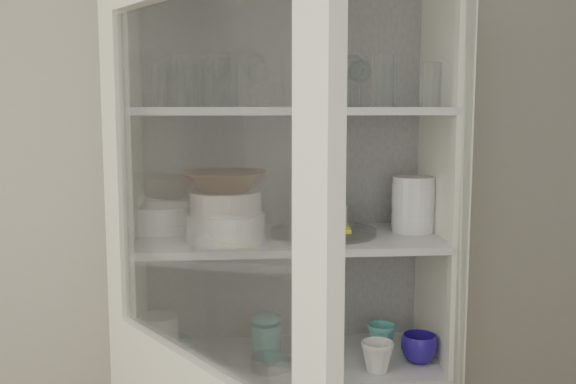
% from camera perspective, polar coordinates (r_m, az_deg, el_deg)
% --- Properties ---
extents(wall_back, '(3.60, 0.02, 2.60)m').
position_cam_1_polar(wall_back, '(2.24, -5.61, -1.84)').
color(wall_back, '#AAA491').
rests_on(wall_back, ground).
extents(pantry_cabinet, '(1.00, 0.45, 2.10)m').
position_cam_1_polar(pantry_cabinet, '(2.17, -0.14, -11.88)').
color(pantry_cabinet, silver).
rests_on(pantry_cabinet, floor).
extents(tumbler_0, '(0.10, 0.10, 0.15)m').
position_cam_1_polar(tumbler_0, '(1.86, -8.97, 9.75)').
color(tumbler_0, silver).
rests_on(tumbler_0, shelf_glass).
extents(tumbler_1, '(0.10, 0.10, 0.16)m').
position_cam_1_polar(tumbler_1, '(1.88, -6.19, 9.86)').
color(tumbler_1, silver).
rests_on(tumbler_1, shelf_glass).
extents(tumbler_2, '(0.07, 0.07, 0.13)m').
position_cam_1_polar(tumbler_2, '(1.83, -6.71, 9.59)').
color(tumbler_2, silver).
rests_on(tumbler_2, shelf_glass).
extents(tumbler_3, '(0.07, 0.07, 0.12)m').
position_cam_1_polar(tumbler_3, '(1.83, 1.75, 9.47)').
color(tumbler_3, silver).
rests_on(tumbler_3, shelf_glass).
extents(tumbler_4, '(0.08, 0.08, 0.12)m').
position_cam_1_polar(tumbler_4, '(1.87, 2.15, 9.43)').
color(tumbler_4, silver).
rests_on(tumbler_4, shelf_glass).
extents(tumbler_5, '(0.09, 0.09, 0.15)m').
position_cam_1_polar(tumbler_5, '(1.88, 8.53, 9.71)').
color(tumbler_5, silver).
rests_on(tumbler_5, shelf_glass).
extents(tumbler_6, '(0.09, 0.09, 0.13)m').
position_cam_1_polar(tumbler_6, '(1.95, 12.54, 9.27)').
color(tumbler_6, silver).
rests_on(tumbler_6, shelf_glass).
extents(tumbler_7, '(0.09, 0.09, 0.15)m').
position_cam_1_polar(tumbler_7, '(2.00, -9.94, 9.52)').
color(tumbler_7, silver).
rests_on(tumbler_7, shelf_glass).
extents(tumbler_8, '(0.09, 0.09, 0.13)m').
position_cam_1_polar(tumbler_8, '(2.00, -10.96, 9.22)').
color(tumbler_8, silver).
rests_on(tumbler_8, shelf_glass).
extents(tumbler_9, '(0.08, 0.08, 0.15)m').
position_cam_1_polar(tumbler_9, '(1.99, -8.12, 9.59)').
color(tumbler_9, silver).
rests_on(tumbler_9, shelf_glass).
extents(tumbler_10, '(0.08, 0.08, 0.13)m').
position_cam_1_polar(tumbler_10, '(1.98, 3.02, 9.38)').
color(tumbler_10, silver).
rests_on(tumbler_10, shelf_glass).
extents(tumbler_11, '(0.08, 0.08, 0.13)m').
position_cam_1_polar(tumbler_11, '(2.00, 2.39, 9.32)').
color(tumbler_11, silver).
rests_on(tumbler_11, shelf_glass).
extents(goblet_0, '(0.08, 0.08, 0.17)m').
position_cam_1_polar(goblet_0, '(2.06, -6.03, 9.80)').
color(goblet_0, silver).
rests_on(goblet_0, shelf_glass).
extents(goblet_1, '(0.07, 0.07, 0.16)m').
position_cam_1_polar(goblet_1, '(2.06, -2.68, 9.68)').
color(goblet_1, silver).
rests_on(goblet_1, shelf_glass).
extents(goblet_2, '(0.07, 0.07, 0.17)m').
position_cam_1_polar(goblet_2, '(2.11, 6.39, 9.73)').
color(goblet_2, silver).
rests_on(goblet_2, shelf_glass).
extents(goblet_3, '(0.08, 0.08, 0.19)m').
position_cam_1_polar(goblet_3, '(2.14, 5.70, 9.98)').
color(goblet_3, silver).
rests_on(goblet_3, shelf_glass).
extents(plate_stack_front, '(0.24, 0.24, 0.08)m').
position_cam_1_polar(plate_stack_front, '(1.94, -5.54, -3.12)').
color(plate_stack_front, white).
rests_on(plate_stack_front, shelf_plates).
extents(plate_stack_back, '(0.23, 0.23, 0.08)m').
position_cam_1_polar(plate_stack_back, '(2.15, -11.26, -2.24)').
color(plate_stack_back, white).
rests_on(plate_stack_back, shelf_plates).
extents(cream_bowl, '(0.25, 0.25, 0.07)m').
position_cam_1_polar(cream_bowl, '(1.93, -5.57, -0.93)').
color(cream_bowl, white).
rests_on(cream_bowl, plate_stack_front).
extents(terracotta_bowl, '(0.25, 0.25, 0.06)m').
position_cam_1_polar(terracotta_bowl, '(1.92, -5.59, 0.96)').
color(terracotta_bowl, '#452714').
rests_on(terracotta_bowl, cream_bowl).
extents(glass_platter, '(0.40, 0.40, 0.02)m').
position_cam_1_polar(glass_platter, '(2.03, 3.18, -3.57)').
color(glass_platter, silver).
rests_on(glass_platter, shelf_plates).
extents(yellow_trivet, '(0.18, 0.18, 0.01)m').
position_cam_1_polar(yellow_trivet, '(2.03, 3.18, -3.15)').
color(yellow_trivet, yellow).
rests_on(yellow_trivet, glass_platter).
extents(white_ramekin, '(0.17, 0.17, 0.06)m').
position_cam_1_polar(white_ramekin, '(2.02, 3.19, -2.10)').
color(white_ramekin, white).
rests_on(white_ramekin, yellow_trivet).
extents(grey_bowl_stack, '(0.14, 0.14, 0.18)m').
position_cam_1_polar(grey_bowl_stack, '(2.11, 11.09, -1.08)').
color(grey_bowl_stack, silver).
rests_on(grey_bowl_stack, shelf_plates).
extents(mug_blue, '(0.12, 0.12, 0.09)m').
position_cam_1_polar(mug_blue, '(2.12, 11.58, -13.46)').
color(mug_blue, navy).
rests_on(mug_blue, shelf_mugs).
extents(mug_teal, '(0.12, 0.12, 0.09)m').
position_cam_1_polar(mug_teal, '(2.20, 8.31, -12.65)').
color(mug_teal, '#257F79').
rests_on(mug_teal, shelf_mugs).
extents(mug_white, '(0.11, 0.11, 0.09)m').
position_cam_1_polar(mug_white, '(2.03, 7.95, -14.31)').
color(mug_white, white).
rests_on(mug_white, shelf_mugs).
extents(teal_jar, '(0.10, 0.10, 0.11)m').
position_cam_1_polar(teal_jar, '(2.16, -1.92, -12.64)').
color(teal_jar, '#257F79').
rests_on(teal_jar, shelf_mugs).
extents(measuring_cups, '(0.11, 0.11, 0.04)m').
position_cam_1_polar(measuring_cups, '(2.04, -1.72, -14.91)').
color(measuring_cups, '#AAABB1').
rests_on(measuring_cups, shelf_mugs).
extents(white_canister, '(0.14, 0.14, 0.14)m').
position_cam_1_polar(white_canister, '(2.14, -11.33, -12.56)').
color(white_canister, white).
rests_on(white_canister, shelf_mugs).
extents(tumbler_12, '(0.07, 0.07, 0.13)m').
position_cam_1_polar(tumbler_12, '(1.97, 4.30, 9.39)').
color(tumbler_12, silver).
rests_on(tumbler_12, shelf_glass).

